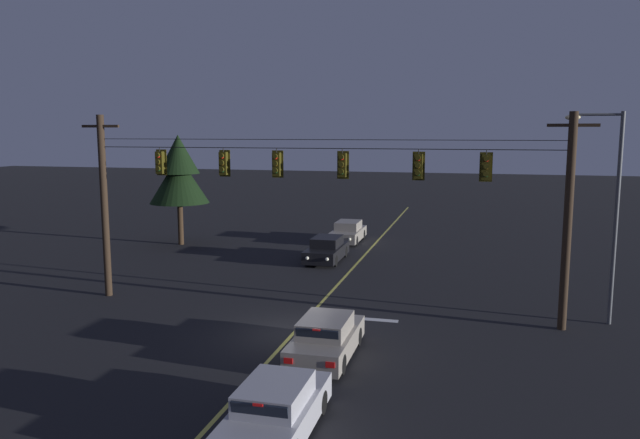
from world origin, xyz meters
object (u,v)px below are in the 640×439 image
(traffic_light_rightmost, at_px, (418,166))
(car_waiting_second_near, at_px, (276,410))
(car_oncoming_trailing, at_px, (348,232))
(traffic_light_left_inner, at_px, (223,163))
(traffic_light_right_inner, at_px, (342,165))
(car_waiting_near_lane, at_px, (326,338))
(street_lamp_corner, at_px, (609,199))
(traffic_light_centre, at_px, (277,164))
(traffic_light_leftmost, at_px, (160,162))
(traffic_light_far_right, at_px, (486,167))
(car_oncoming_lead, at_px, (327,250))
(tree_verge_near, at_px, (179,173))

(traffic_light_rightmost, relative_size, car_waiting_second_near, 0.28)
(traffic_light_rightmost, xyz_separation_m, car_oncoming_trailing, (-6.10, 16.12, -5.45))
(traffic_light_left_inner, height_order, traffic_light_right_inner, same)
(car_waiting_near_lane, distance_m, street_lamp_corner, 12.12)
(traffic_light_centre, distance_m, car_oncoming_trailing, 17.02)
(traffic_light_right_inner, distance_m, traffic_light_rightmost, 3.01)
(street_lamp_corner, bearing_deg, traffic_light_centre, -174.87)
(street_lamp_corner, bearing_deg, traffic_light_right_inner, -173.49)
(traffic_light_leftmost, height_order, car_waiting_near_lane, traffic_light_leftmost)
(traffic_light_far_right, bearing_deg, car_oncoming_lead, 131.22)
(traffic_light_rightmost, height_order, street_lamp_corner, street_lamp_corner)
(traffic_light_centre, xyz_separation_m, traffic_light_right_inner, (2.76, 0.00, 0.00))
(traffic_light_rightmost, relative_size, traffic_light_far_right, 1.00)
(traffic_light_centre, height_order, traffic_light_right_inner, same)
(traffic_light_left_inner, distance_m, tree_verge_near, 15.08)
(traffic_light_leftmost, distance_m, traffic_light_far_right, 13.61)
(car_waiting_near_lane, distance_m, tree_verge_near, 22.81)
(traffic_light_left_inner, bearing_deg, traffic_light_centre, 0.00)
(traffic_light_left_inner, xyz_separation_m, traffic_light_centre, (2.35, 0.00, 0.00))
(traffic_light_left_inner, height_order, car_waiting_second_near, traffic_light_left_inner)
(traffic_light_centre, height_order, car_waiting_second_near, traffic_light_centre)
(traffic_light_left_inner, xyz_separation_m, car_oncoming_lead, (2.08, 9.79, -5.45))
(traffic_light_centre, xyz_separation_m, tree_verge_near, (-10.83, 12.40, -1.34))
(traffic_light_leftmost, xyz_separation_m, tree_verge_near, (-5.53, 12.40, -1.34))
(traffic_light_rightmost, xyz_separation_m, car_waiting_near_lane, (-2.44, -5.00, -5.45))
(traffic_light_leftmost, xyz_separation_m, car_oncoming_trailing, (4.98, 16.12, -5.45))
(car_oncoming_lead, bearing_deg, traffic_light_rightmost, -58.32)
(traffic_light_left_inner, height_order, traffic_light_rightmost, same)
(traffic_light_leftmost, xyz_separation_m, traffic_light_left_inner, (2.95, 0.00, 0.00))
(traffic_light_leftmost, height_order, tree_verge_near, tree_verge_near)
(tree_verge_near, bearing_deg, car_oncoming_lead, -13.87)
(traffic_light_leftmost, xyz_separation_m, car_oncoming_lead, (5.03, 9.79, -5.45))
(street_lamp_corner, bearing_deg, traffic_light_leftmost, -176.37)
(car_waiting_near_lane, relative_size, car_waiting_second_near, 1.00)
(traffic_light_leftmost, distance_m, car_waiting_near_lane, 11.37)
(traffic_light_leftmost, relative_size, tree_verge_near, 0.17)
(car_waiting_near_lane, xyz_separation_m, car_oncoming_lead, (-3.60, 14.79, -0.00))
(traffic_light_right_inner, distance_m, tree_verge_near, 18.44)
(traffic_light_centre, distance_m, traffic_light_rightmost, 5.77)
(traffic_light_left_inner, bearing_deg, traffic_light_leftmost, 180.00)
(car_waiting_second_near, bearing_deg, car_oncoming_trailing, 97.95)
(traffic_light_leftmost, bearing_deg, car_waiting_near_lane, -30.10)
(traffic_light_right_inner, relative_size, street_lamp_corner, 0.15)
(car_oncoming_trailing, xyz_separation_m, street_lamp_corner, (13.19, -14.97, 4.25))
(car_oncoming_lead, height_order, car_oncoming_trailing, same)
(traffic_light_left_inner, distance_m, car_oncoming_lead, 11.40)
(car_waiting_near_lane, bearing_deg, traffic_light_centre, 123.64)
(traffic_light_rightmost, height_order, car_waiting_near_lane, traffic_light_rightmost)
(traffic_light_rightmost, distance_m, car_waiting_second_near, 11.98)
(traffic_light_right_inner, xyz_separation_m, traffic_light_far_right, (5.55, 0.00, 0.00))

